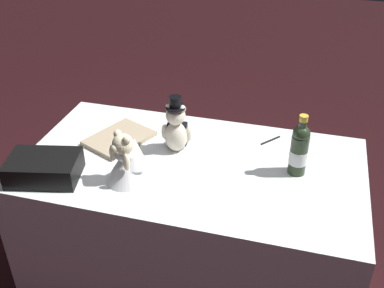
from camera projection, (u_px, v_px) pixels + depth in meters
name	position (u px, v px, depth m)	size (l,w,h in m)	color
ground_plane	(192.00, 277.00, 2.46)	(12.00, 12.00, 0.00)	black
reception_table	(192.00, 225.00, 2.26)	(1.51, 0.83, 0.73)	white
teddy_bear_groom	(176.00, 129.00, 2.11)	(0.14, 0.13, 0.28)	beige
teddy_bear_bride	(127.00, 159.00, 1.91)	(0.21, 0.22, 0.23)	white
champagne_bottle	(299.00, 149.00, 1.94)	(0.08, 0.08, 0.28)	#283721
signing_pen	(270.00, 141.00, 2.22)	(0.09, 0.10, 0.01)	black
gift_case_black	(44.00, 168.00, 1.95)	(0.33, 0.26, 0.10)	black
guestbook	(119.00, 138.00, 2.23)	(0.22, 0.30, 0.02)	tan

